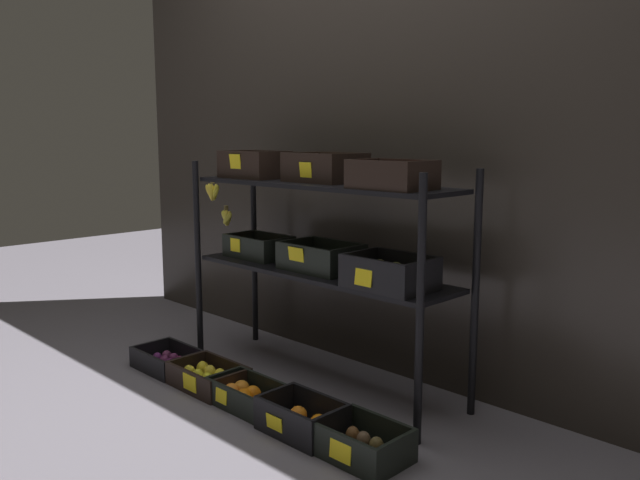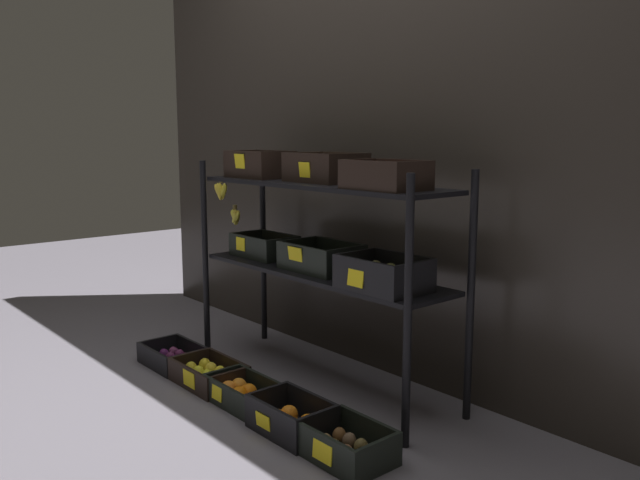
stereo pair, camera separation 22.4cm
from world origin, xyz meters
The scene contains 8 objects.
ground_plane centered at (0.00, 0.00, 0.00)m, with size 10.00×10.00×0.00m, color slate.
storefront_wall centered at (0.00, 0.39, 1.07)m, with size 3.82×0.12×2.13m, color #2D2823.
display_rack centered at (0.00, -0.01, 0.75)m, with size 1.54×0.41×1.08m.
crate_ground_plum centered at (-0.66, -0.43, 0.04)m, with size 0.33×0.24×0.10m.
crate_ground_lemon centered at (-0.31, -0.42, 0.05)m, with size 0.36×0.24×0.11m.
crate_ground_orange centered at (-0.01, -0.43, 0.04)m, with size 0.38×0.22×0.11m.
crate_ground_right_orange centered at (0.34, -0.44, 0.05)m, with size 0.33×0.23×0.14m.
crate_ground_kiwi centered at (0.64, -0.42, 0.05)m, with size 0.32×0.24×0.13m.
Camera 1 is at (2.10, -2.10, 1.17)m, focal length 36.67 mm.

